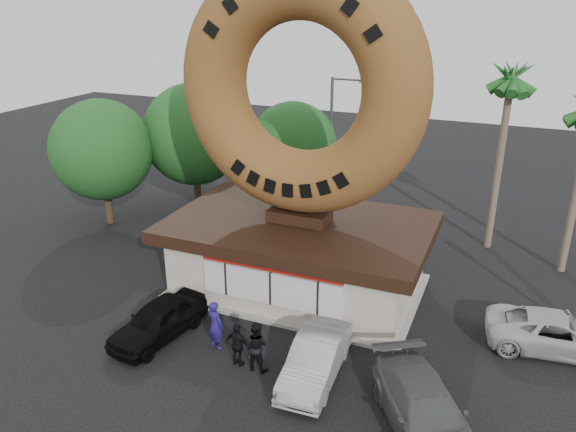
% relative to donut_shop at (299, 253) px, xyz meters
% --- Properties ---
extents(ground, '(90.00, 90.00, 0.00)m').
position_rel_donut_shop_xyz_m(ground, '(0.00, -5.98, -1.77)').
color(ground, black).
rests_on(ground, ground).
extents(donut_shop, '(11.20, 7.20, 3.80)m').
position_rel_donut_shop_xyz_m(donut_shop, '(0.00, 0.00, 0.00)').
color(donut_shop, beige).
rests_on(donut_shop, ground).
extents(giant_donut, '(10.31, 2.63, 10.31)m').
position_rel_donut_shop_xyz_m(giant_donut, '(0.00, 0.02, 7.19)').
color(giant_donut, brown).
rests_on(giant_donut, donut_shop).
extents(tree_west, '(6.00, 6.00, 7.65)m').
position_rel_donut_shop_xyz_m(tree_west, '(-9.50, 7.02, 2.87)').
color(tree_west, '#473321').
rests_on(tree_west, ground).
extents(tree_mid, '(5.20, 5.20, 6.63)m').
position_rel_donut_shop_xyz_m(tree_mid, '(-4.00, 9.02, 2.25)').
color(tree_mid, '#473321').
rests_on(tree_mid, ground).
extents(tree_far, '(5.60, 5.60, 7.14)m').
position_rel_donut_shop_xyz_m(tree_far, '(-13.00, 3.02, 2.56)').
color(tree_far, '#473321').
rests_on(tree_far, ground).
extents(palm_near, '(2.60, 2.60, 9.75)m').
position_rel_donut_shop_xyz_m(palm_near, '(7.50, 8.02, 6.65)').
color(palm_near, '#726651').
rests_on(palm_near, ground).
extents(street_lamp, '(2.11, 0.20, 8.00)m').
position_rel_donut_shop_xyz_m(street_lamp, '(-1.86, 10.02, 2.72)').
color(street_lamp, '#59595E').
rests_on(street_lamp, ground).
extents(person_left, '(0.83, 0.68, 1.96)m').
position_rel_donut_shop_xyz_m(person_left, '(-1.20, -5.41, -0.79)').
color(person_left, navy).
rests_on(person_left, ground).
extents(person_center, '(0.93, 0.74, 1.88)m').
position_rel_donut_shop_xyz_m(person_center, '(0.76, -5.98, -0.83)').
color(person_center, black).
rests_on(person_center, ground).
extents(person_right, '(1.03, 0.54, 1.69)m').
position_rel_donut_shop_xyz_m(person_right, '(0.08, -6.06, -0.92)').
color(person_right, black).
rests_on(person_right, ground).
extents(car_black, '(2.42, 4.57, 1.48)m').
position_rel_donut_shop_xyz_m(car_black, '(-3.57, -5.66, -1.03)').
color(car_black, black).
rests_on(car_black, ground).
extents(car_silver, '(1.79, 4.51, 1.46)m').
position_rel_donut_shop_xyz_m(car_silver, '(2.86, -5.62, -1.04)').
color(car_silver, '#9D9DA2').
rests_on(car_silver, ground).
extents(car_grey, '(4.64, 5.64, 1.54)m').
position_rel_donut_shop_xyz_m(car_grey, '(6.81, -6.80, -1.00)').
color(car_grey, '#575A5C').
rests_on(car_grey, ground).
extents(car_white, '(5.40, 3.00, 1.43)m').
position_rel_donut_shop_xyz_m(car_white, '(10.61, -0.59, -1.05)').
color(car_white, '#BCBCBC').
rests_on(car_white, ground).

